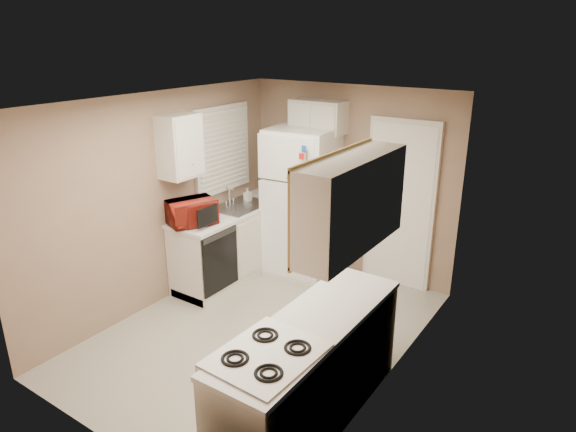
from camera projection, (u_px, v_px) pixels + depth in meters
The scene contains 19 objects.
floor at pixel (262, 331), 5.42m from camera, with size 3.80×3.80×0.00m, color beige.
ceiling at pixel (257, 101), 4.61m from camera, with size 3.80×3.80×0.00m, color white.
wall_left at pixel (160, 201), 5.75m from camera, with size 3.80×3.80×0.00m, color gray.
wall_right at pixel (393, 259), 4.27m from camera, with size 3.80×3.80×0.00m, color gray.
wall_back at pixel (350, 181), 6.49m from camera, with size 2.80×2.80×0.00m, color gray.
wall_front at pixel (93, 307), 3.53m from camera, with size 2.80×2.80×0.00m, color gray.
left_counter at pixel (234, 242), 6.55m from camera, with size 0.60×1.80×0.90m, color silver.
dishwasher at pixel (220, 261), 5.92m from camera, with size 0.03×0.58×0.72m, color black.
sink at pixel (241, 209), 6.53m from camera, with size 0.54×0.74×0.16m, color gray.
microwave at pixel (192, 212), 5.85m from camera, with size 0.29×0.52×0.35m, color maroon.
soap_bottle at pixel (248, 194), 6.67m from camera, with size 0.08×0.08×0.18m, color silver.
window_blinds at pixel (223, 149), 6.41m from camera, with size 0.10×0.98×1.08m, color silver.
upper_cabinet_left at pixel (180, 146), 5.64m from camera, with size 0.30×0.45×0.70m, color silver.
refrigerator at pixel (302, 202), 6.52m from camera, with size 0.78×0.76×1.89m, color white.
cabinet_over_fridge at pixel (318, 117), 6.32m from camera, with size 0.70×0.30×0.40m, color silver.
interior_door at pixel (400, 206), 6.15m from camera, with size 0.86×0.06×2.08m, color white.
right_counter at pixel (311, 371), 4.06m from camera, with size 0.60×2.00×0.90m, color silver.
stove at pixel (268, 408), 3.65m from camera, with size 0.61×0.76×0.92m, color white.
upper_cabinet_right at pixel (352, 203), 3.76m from camera, with size 0.30×1.20×0.70m, color silver.
Camera 1 is at (2.86, -3.72, 2.99)m, focal length 32.00 mm.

